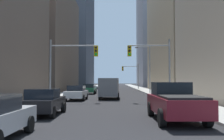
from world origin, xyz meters
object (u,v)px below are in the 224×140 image
Objects in this scene: sedan_green at (89,89)px; traffic_signal_near_right at (151,59)px; pickup_truck_maroon at (174,102)px; traffic_signal_far_right at (131,72)px; sedan_white at (77,93)px; traffic_signal_near_left at (71,59)px; cargo_van_grey at (109,87)px; sedan_black at (44,102)px.

traffic_signal_near_right reaches higher than sedan_green.
traffic_signal_far_right is at bearing 89.28° from pickup_truck_maroon.
sedan_white is 0.71× the size of traffic_signal_near_right.
pickup_truck_maroon is at bearing -61.75° from sedan_white.
traffic_signal_near_left is 1.00× the size of traffic_signal_far_right.
pickup_truck_maroon is 1.03× the size of cargo_van_grey.
traffic_signal_far_right is at bearing 77.17° from sedan_white.
cargo_van_grey is at bearing 138.23° from traffic_signal_near_right.
traffic_signal_far_right is (0.11, 34.49, -0.01)m from traffic_signal_near_right.
sedan_white is (0.12, 11.18, 0.00)m from sedan_black.
cargo_van_grey is at bearing 45.97° from traffic_signal_near_left.
sedan_green is 0.71× the size of traffic_signal_near_right.
sedan_black is at bearing 165.95° from pickup_truck_maroon.
sedan_green is (-3.30, 9.95, -0.52)m from cargo_van_grey.
cargo_van_grey is at bearing 35.17° from sedan_white.
pickup_truck_maroon is 0.91× the size of traffic_signal_near_right.
sedan_white is at bearing 77.70° from traffic_signal_near_left.
cargo_van_grey is 0.88× the size of traffic_signal_near_left.
traffic_signal_far_right is (7.55, 20.84, 3.28)m from sedan_green.
traffic_signal_near_left reaches higher than sedan_green.
sedan_white is at bearing 118.25° from pickup_truck_maroon.
traffic_signal_far_right is (7.66, 44.27, 3.28)m from sedan_black.
sedan_white is 12.25m from sedan_green.
pickup_truck_maroon reaches higher than sedan_green.
cargo_van_grey is 1.24× the size of sedan_green.
sedan_black is (-7.08, 1.77, -0.16)m from pickup_truck_maroon.
pickup_truck_maroon is 0.91× the size of traffic_signal_near_left.
sedan_black is at bearing -104.15° from cargo_van_grey.
cargo_van_grey is (-3.68, 15.26, 0.35)m from pickup_truck_maroon.
sedan_black is 0.71× the size of traffic_signal_near_left.
traffic_signal_near_right is (7.55, 9.78, 3.29)m from sedan_black.
traffic_signal_far_right is at bearing 70.07° from sedan_green.
pickup_truck_maroon is 46.15m from traffic_signal_far_right.
traffic_signal_near_right is 34.49m from traffic_signal_far_right.
cargo_van_grey is 31.20m from traffic_signal_far_right.
traffic_signal_far_right reaches higher than sedan_white.
sedan_black is 1.00× the size of sedan_white.
sedan_white is 0.71× the size of traffic_signal_near_left.
pickup_truck_maroon is 14.01m from traffic_signal_near_left.
cargo_van_grey is 5.86m from traffic_signal_near_left.
pickup_truck_maroon is at bearing -57.84° from traffic_signal_near_left.
pickup_truck_maroon reaches higher than sedan_white.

